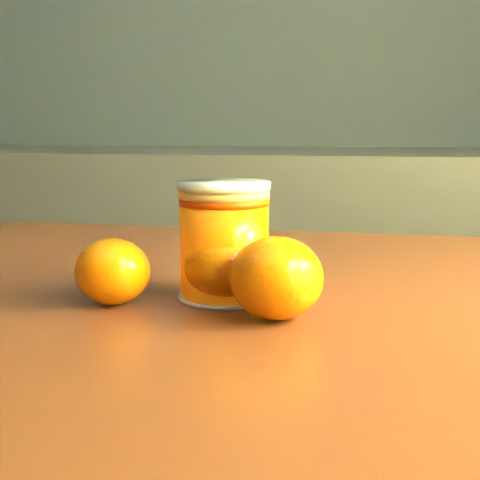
# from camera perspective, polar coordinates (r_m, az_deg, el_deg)

# --- Properties ---
(kitchen_counter) EXTENTS (3.15, 0.60, 0.90)m
(kitchen_counter) POSITION_cam_1_polar(r_m,az_deg,el_deg) (2.02, -19.06, -5.45)
(kitchen_counter) COLOR #434247
(kitchen_counter) RESTS_ON ground
(table) EXTENTS (1.10, 0.78, 0.82)m
(table) POSITION_cam_1_polar(r_m,az_deg,el_deg) (0.60, 9.36, -15.13)
(table) COLOR brown
(table) RESTS_ON ground
(juice_glass) EXTENTS (0.08, 0.08, 0.10)m
(juice_glass) POSITION_cam_1_polar(r_m,az_deg,el_deg) (0.57, -1.36, -0.10)
(juice_glass) COLOR #ED6004
(juice_glass) RESTS_ON table
(orange_front) EXTENTS (0.07, 0.07, 0.06)m
(orange_front) POSITION_cam_1_polar(r_m,az_deg,el_deg) (0.56, -1.26, -2.20)
(orange_front) COLOR orange
(orange_front) RESTS_ON table
(orange_back) EXTENTS (0.08, 0.08, 0.06)m
(orange_back) POSITION_cam_1_polar(r_m,az_deg,el_deg) (0.51, 3.13, -3.24)
(orange_back) COLOR orange
(orange_back) RESTS_ON table
(orange_extra) EXTENTS (0.07, 0.07, 0.05)m
(orange_extra) POSITION_cam_1_polar(r_m,az_deg,el_deg) (0.56, -10.80, -2.65)
(orange_extra) COLOR orange
(orange_extra) RESTS_ON table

